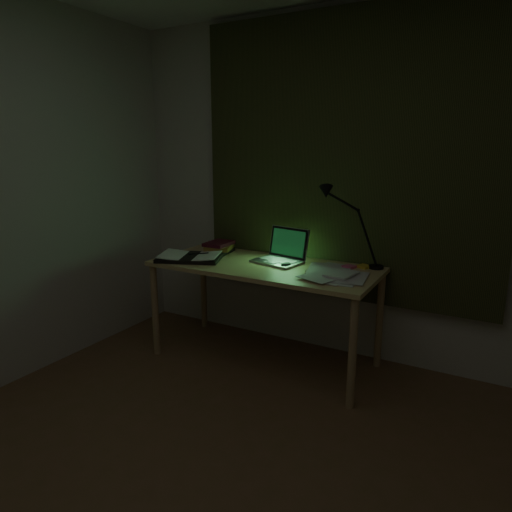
{
  "coord_description": "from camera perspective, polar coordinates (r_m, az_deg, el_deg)",
  "views": [
    {
      "loc": [
        1.06,
        -1.2,
        1.55
      ],
      "look_at": [
        -0.42,
        1.45,
        0.82
      ],
      "focal_mm": 32.0,
      "sensor_mm": 36.0,
      "label": 1
    }
  ],
  "objects": [
    {
      "name": "laptop",
      "position": [
        3.26,
        2.65,
        1.21
      ],
      "size": [
        0.41,
        0.44,
        0.24
      ],
      "primitive_type": null,
      "rotation": [
        0.0,
        0.0,
        -0.21
      ],
      "color": "#ADADB2",
      "rests_on": "desk"
    },
    {
      "name": "curtain",
      "position": [
        3.33,
        10.96,
        11.58
      ],
      "size": [
        2.2,
        0.06,
        2.0
      ],
      "primitive_type": "cube",
      "color": "#2E341A",
      "rests_on": "wall_back"
    },
    {
      "name": "wall_back",
      "position": [
        3.38,
        11.03,
        8.2
      ],
      "size": [
        3.5,
        0.0,
        2.5
      ],
      "primitive_type": "cube",
      "color": "beige",
      "rests_on": "ground"
    },
    {
      "name": "desk",
      "position": [
        3.35,
        1.01,
        -7.15
      ],
      "size": [
        1.61,
        0.7,
        0.73
      ],
      "primitive_type": null,
      "color": "#D3B672",
      "rests_on": "floor"
    },
    {
      "name": "sticky_yellow",
      "position": [
        3.24,
        13.35,
        -1.28
      ],
      "size": [
        0.1,
        0.1,
        0.02
      ],
      "primitive_type": "cube",
      "rotation": [
        0.0,
        0.0,
        -0.37
      ],
      "color": "gold",
      "rests_on": "desk"
    },
    {
      "name": "mouse",
      "position": [
        3.18,
        3.77,
        -1.09
      ],
      "size": [
        0.08,
        0.1,
        0.03
      ],
      "primitive_type": "ellipsoid",
      "rotation": [
        0.0,
        0.0,
        -0.29
      ],
      "color": "black",
      "rests_on": "desk"
    },
    {
      "name": "open_textbook",
      "position": [
        3.42,
        -8.21,
        -0.08
      ],
      "size": [
        0.54,
        0.47,
        0.04
      ],
      "primitive_type": null,
      "rotation": [
        0.0,
        0.0,
        0.38
      ],
      "color": "white",
      "rests_on": "desk"
    },
    {
      "name": "desk_lamp",
      "position": [
        3.18,
        15.07,
        3.21
      ],
      "size": [
        0.39,
        0.31,
        0.54
      ],
      "primitive_type": null,
      "rotation": [
        0.0,
        0.0,
        -0.09
      ],
      "color": "black",
      "rests_on": "desk"
    },
    {
      "name": "loose_papers",
      "position": [
        3.02,
        9.78,
        -2.14
      ],
      "size": [
        0.47,
        0.48,
        0.02
      ],
      "primitive_type": null,
      "rotation": [
        0.0,
        0.0,
        -0.36
      ],
      "color": "silver",
      "rests_on": "desk"
    },
    {
      "name": "book_stack",
      "position": [
        3.61,
        -4.53,
        1.15
      ],
      "size": [
        0.23,
        0.26,
        0.09
      ],
      "primitive_type": null,
      "rotation": [
        0.0,
        0.0,
        0.19
      ],
      "color": "white",
      "rests_on": "desk"
    },
    {
      "name": "sticky_pink",
      "position": [
        3.21,
        11.56,
        -1.32
      ],
      "size": [
        0.1,
        0.1,
        0.02
      ],
      "primitive_type": "cube",
      "rotation": [
        0.0,
        0.0,
        -0.27
      ],
      "color": "#F35E8F",
      "rests_on": "desk"
    }
  ]
}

